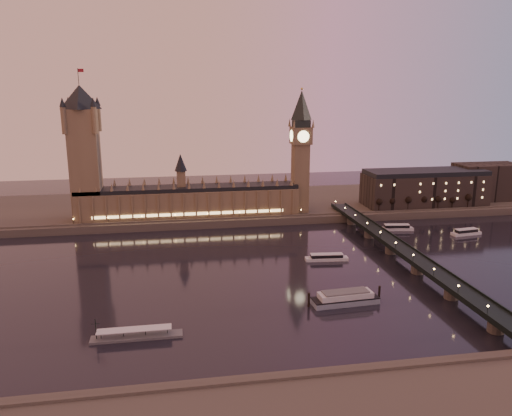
{
  "coord_description": "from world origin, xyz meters",
  "views": [
    {
      "loc": [
        -52.39,
        -284.28,
        110.08
      ],
      "look_at": [
        1.51,
        35.0,
        31.61
      ],
      "focal_mm": 35.0,
      "sensor_mm": 36.0,
      "label": 1
    }
  ],
  "objects_px": {
    "cruise_boat_a": "(327,257)",
    "pontoon_pier": "(136,336)",
    "moored_barge": "(345,298)",
    "cruise_boat_b": "(397,228)"
  },
  "relations": [
    {
      "from": "cruise_boat_a",
      "to": "cruise_boat_b",
      "type": "bearing_deg",
      "value": 42.93
    },
    {
      "from": "cruise_boat_a",
      "to": "pontoon_pier",
      "type": "height_order",
      "value": "pontoon_pier"
    },
    {
      "from": "pontoon_pier",
      "to": "cruise_boat_b",
      "type": "bearing_deg",
      "value": 37.02
    },
    {
      "from": "cruise_boat_b",
      "to": "pontoon_pier",
      "type": "xyz_separation_m",
      "value": [
        -192.38,
        -145.09,
        -0.91
      ]
    },
    {
      "from": "pontoon_pier",
      "to": "moored_barge",
      "type": "bearing_deg",
      "value": 10.58
    },
    {
      "from": "cruise_boat_a",
      "to": "moored_barge",
      "type": "relative_size",
      "value": 0.7
    },
    {
      "from": "moored_barge",
      "to": "pontoon_pier",
      "type": "distance_m",
      "value": 107.21
    },
    {
      "from": "cruise_boat_a",
      "to": "pontoon_pier",
      "type": "relative_size",
      "value": 0.69
    },
    {
      "from": "moored_barge",
      "to": "pontoon_pier",
      "type": "relative_size",
      "value": 1.0
    },
    {
      "from": "cruise_boat_a",
      "to": "moored_barge",
      "type": "distance_m",
      "value": 67.21
    }
  ]
}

